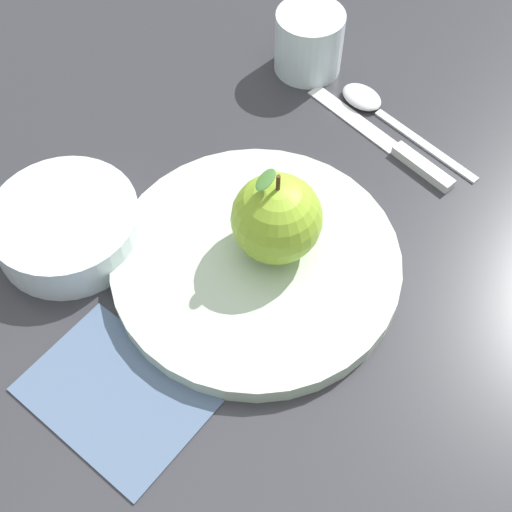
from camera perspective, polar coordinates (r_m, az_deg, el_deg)
name	(u,v)px	position (r m, az deg, el deg)	size (l,w,h in m)	color
ground_plane	(286,232)	(0.65, 2.50, 2.04)	(2.40, 2.40, 0.00)	#2D2D33
dinner_plate	(256,262)	(0.62, 0.00, -0.47)	(0.26, 0.26, 0.02)	#B2C6B2
apple	(277,219)	(0.58, 1.74, 3.15)	(0.08, 0.08, 0.10)	#8CB22D
side_bowl	(66,223)	(0.65, -15.61, 2.64)	(0.14, 0.14, 0.04)	silver
cup	(309,39)	(0.79, 4.47, 17.64)	(0.08, 0.08, 0.07)	silver
knife	(391,145)	(0.73, 11.25, 9.11)	(0.14, 0.16, 0.01)	silver
spoon	(376,108)	(0.76, 10.01, 12.13)	(0.14, 0.15, 0.01)	silver
linen_napkin	(115,395)	(0.58, -11.72, -11.30)	(0.10, 0.15, 0.00)	slate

